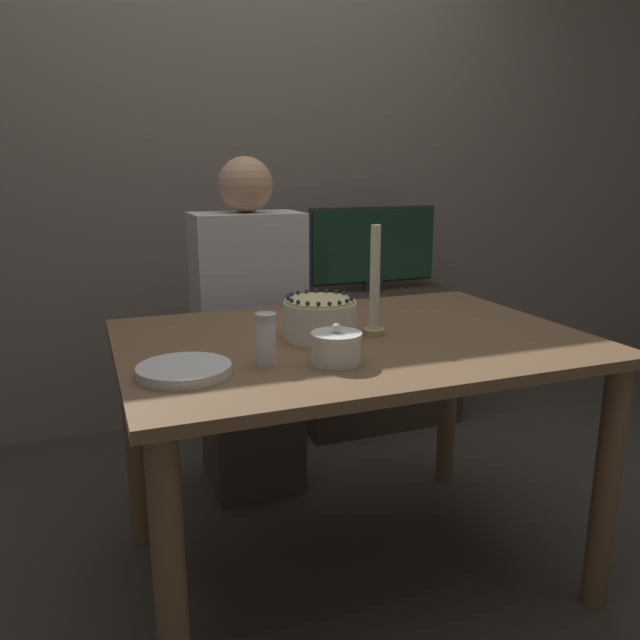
# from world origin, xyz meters

# --- Properties ---
(ground_plane) EXTENTS (12.00, 12.00, 0.00)m
(ground_plane) POSITION_xyz_m (0.00, 0.00, 0.00)
(ground_plane) COLOR #3D3833
(wall_behind) EXTENTS (8.00, 0.05, 2.60)m
(wall_behind) POSITION_xyz_m (0.00, 1.40, 1.30)
(wall_behind) COLOR slate
(wall_behind) RESTS_ON ground_plane
(dining_table) EXTENTS (1.31, 0.92, 0.76)m
(dining_table) POSITION_xyz_m (0.00, 0.00, 0.64)
(dining_table) COLOR brown
(dining_table) RESTS_ON ground_plane
(cake) EXTENTS (0.20, 0.20, 0.12)m
(cake) POSITION_xyz_m (-0.10, 0.02, 0.82)
(cake) COLOR white
(cake) RESTS_ON dining_table
(sugar_bowl) EXTENTS (0.13, 0.13, 0.10)m
(sugar_bowl) POSITION_xyz_m (-0.14, -0.22, 0.80)
(sugar_bowl) COLOR white
(sugar_bowl) RESTS_ON dining_table
(sugar_shaker) EXTENTS (0.05, 0.05, 0.13)m
(sugar_shaker) POSITION_xyz_m (-0.31, -0.17, 0.82)
(sugar_shaker) COLOR white
(sugar_shaker) RESTS_ON dining_table
(plate_stack) EXTENTS (0.22, 0.22, 0.02)m
(plate_stack) POSITION_xyz_m (-0.51, -0.17, 0.77)
(plate_stack) COLOR white
(plate_stack) RESTS_ON dining_table
(candle) EXTENTS (0.06, 0.06, 0.32)m
(candle) POSITION_xyz_m (0.06, -0.01, 0.89)
(candle) COLOR tan
(candle) RESTS_ON dining_table
(person_man_blue_shirt) EXTENTS (0.40, 0.34, 1.27)m
(person_man_blue_shirt) POSITION_xyz_m (-0.14, 0.66, 0.55)
(person_man_blue_shirt) COLOR #473D33
(person_man_blue_shirt) RESTS_ON ground_plane
(side_cabinet) EXTENTS (0.77, 0.50, 0.65)m
(side_cabinet) POSITION_xyz_m (0.60, 1.11, 0.32)
(side_cabinet) COLOR #382D23
(side_cabinet) RESTS_ON ground_plane
(tv_monitor) EXTENTS (0.65, 0.10, 0.40)m
(tv_monitor) POSITION_xyz_m (0.60, 1.11, 0.86)
(tv_monitor) COLOR #2D2D33
(tv_monitor) RESTS_ON side_cabinet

